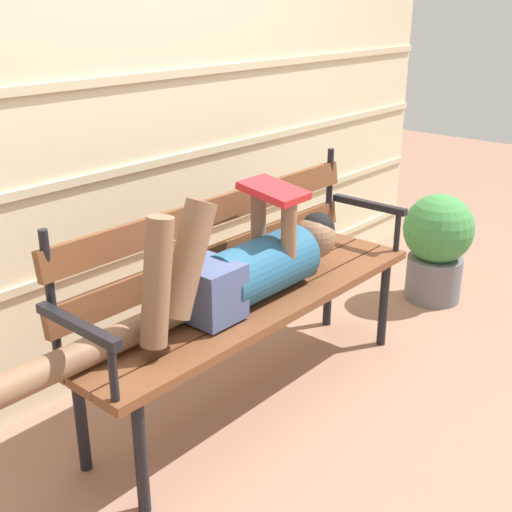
# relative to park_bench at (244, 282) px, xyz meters

# --- Properties ---
(ground_plane) EXTENTS (12.00, 12.00, 0.00)m
(ground_plane) POSITION_rel_park_bench_xyz_m (-0.00, -0.23, -0.53)
(ground_plane) COLOR #936B56
(house_siding) EXTENTS (4.57, 0.08, 2.25)m
(house_siding) POSITION_rel_park_bench_xyz_m (-0.00, 0.59, 0.60)
(house_siding) COLOR beige
(house_siding) RESTS_ON ground
(park_bench) EXTENTS (1.74, 0.44, 0.93)m
(park_bench) POSITION_rel_park_bench_xyz_m (0.00, 0.00, 0.00)
(park_bench) COLOR brown
(park_bench) RESTS_ON ground
(reclining_person) EXTENTS (1.65, 0.25, 0.52)m
(reclining_person) POSITION_rel_park_bench_xyz_m (-0.10, -0.07, 0.10)
(reclining_person) COLOR #23567A
(potted_plant) EXTENTS (0.39, 0.39, 0.62)m
(potted_plant) POSITION_rel_park_bench_xyz_m (1.43, -0.17, -0.19)
(potted_plant) COLOR slate
(potted_plant) RESTS_ON ground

